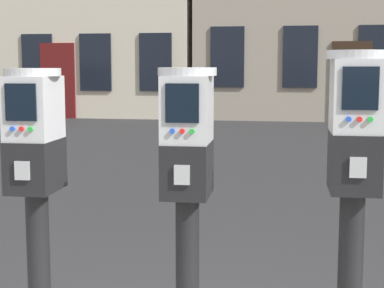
{
  "coord_description": "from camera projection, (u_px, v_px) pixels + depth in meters",
  "views": [
    {
      "loc": [
        0.51,
        -2.53,
        1.5
      ],
      "look_at": [
        0.09,
        -0.18,
        1.19
      ],
      "focal_mm": 58.04,
      "sensor_mm": 36.0,
      "label": 1
    }
  ],
  "objects": [
    {
      "name": "parking_meter_near_kerb",
      "position": [
        36.0,
        176.0,
        2.42
      ],
      "size": [
        0.22,
        0.26,
        1.34
      ],
      "rotation": [
        0.0,
        0.0,
        -1.54
      ],
      "color": "black",
      "rests_on": "sidewalk_slab"
    },
    {
      "name": "parking_meter_twin_adjacent",
      "position": [
        187.0,
        180.0,
        2.32
      ],
      "size": [
        0.22,
        0.26,
        1.35
      ],
      "rotation": [
        0.0,
        0.0,
        -1.54
      ],
      "color": "black",
      "rests_on": "sidewalk_slab"
    },
    {
      "name": "parking_meter_end_of_row",
      "position": [
        353.0,
        174.0,
        2.21
      ],
      "size": [
        0.22,
        0.26,
        1.41
      ],
      "rotation": [
        0.0,
        0.0,
        -1.54
      ],
      "color": "black",
      "rests_on": "sidewalk_slab"
    }
  ]
}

